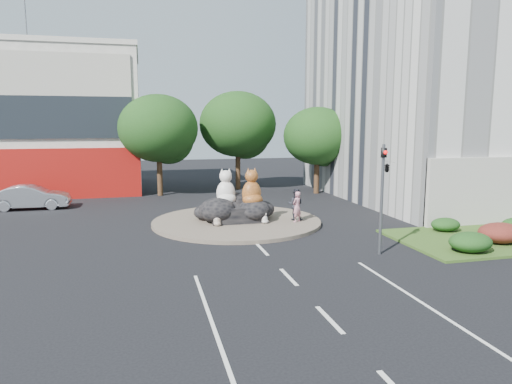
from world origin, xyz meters
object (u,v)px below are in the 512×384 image
at_px(cat_tabby, 252,187).
at_px(pedestrian_pink, 297,207).
at_px(litter_bin, 458,243).
at_px(cat_white, 226,187).
at_px(kitten_calico, 217,219).
at_px(kitten_white, 265,217).
at_px(pedestrian_dark, 295,204).
at_px(parked_car, 31,197).

distance_m(cat_tabby, pedestrian_pink, 2.90).
bearing_deg(litter_bin, cat_white, 136.43).
bearing_deg(pedestrian_pink, kitten_calico, -33.71).
distance_m(kitten_white, litter_bin, 10.28).
height_order(kitten_calico, pedestrian_pink, pedestrian_pink).
xyz_separation_m(kitten_calico, pedestrian_dark, (4.79, 0.45, 0.53)).
height_order(pedestrian_dark, parked_car, pedestrian_dark).
height_order(cat_white, kitten_calico, cat_white).
relative_size(kitten_white, parked_car, 0.14).
bearing_deg(pedestrian_dark, kitten_calico, 29.76).
bearing_deg(pedestrian_pink, parked_car, -62.80).
bearing_deg(cat_white, kitten_calico, -117.50).
relative_size(cat_white, pedestrian_dark, 1.16).
relative_size(cat_tabby, kitten_white, 3.06).
xyz_separation_m(cat_tabby, pedestrian_pink, (2.48, -0.97, -1.13)).
height_order(kitten_calico, kitten_white, kitten_calico).
xyz_separation_m(kitten_calico, parked_car, (-11.57, 9.27, 0.23)).
distance_m(kitten_calico, pedestrian_dark, 4.84).
xyz_separation_m(cat_white, litter_bin, (9.28, -8.83, -1.74)).
bearing_deg(cat_tabby, pedestrian_pink, -39.11).
bearing_deg(kitten_white, litter_bin, -90.41).
bearing_deg(kitten_calico, cat_white, 67.85).
bearing_deg(kitten_calico, kitten_white, 3.78).
xyz_separation_m(cat_tabby, litter_bin, (7.86, -8.19, -1.77)).
bearing_deg(cat_white, pedestrian_dark, -16.16).
relative_size(cat_white, cat_tabby, 0.97).
bearing_deg(pedestrian_dark, cat_white, 8.91).
bearing_deg(cat_white, pedestrian_pink, -23.13).
bearing_deg(kitten_calico, cat_tabby, 27.13).
bearing_deg(kitten_calico, litter_bin, -31.15).
bearing_deg(parked_car, litter_bin, -127.02).
distance_m(parked_car, litter_bin, 27.24).
relative_size(cat_white, litter_bin, 3.31).
xyz_separation_m(cat_tabby, kitten_calico, (-2.21, -0.91, -1.62)).
relative_size(kitten_calico, parked_car, 0.16).
distance_m(kitten_white, pedestrian_dark, 2.16).
xyz_separation_m(pedestrian_dark, litter_bin, (5.28, -7.72, -0.69)).
bearing_deg(cat_white, kitten_white, -39.74).
bearing_deg(kitten_white, pedestrian_pink, -46.22).
relative_size(cat_white, kitten_calico, 2.68).
bearing_deg(kitten_calico, pedestrian_pink, 3.95).
distance_m(cat_tabby, kitten_calico, 2.89).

